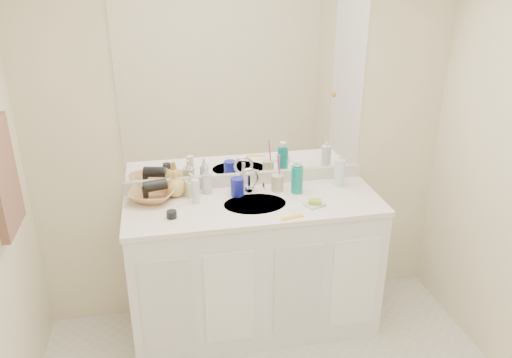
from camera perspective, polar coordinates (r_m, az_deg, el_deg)
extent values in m
cube|color=#F1E4BC|center=(3.07, -1.21, 4.92)|extent=(2.60, 0.02, 2.40)
cube|color=white|center=(3.16, -0.18, -10.10)|extent=(1.50, 0.55, 0.85)
cube|color=white|center=(2.95, -0.19, -2.93)|extent=(1.52, 0.57, 0.03)
cube|color=beige|center=(3.16, -1.12, 0.01)|extent=(1.52, 0.03, 0.08)
cylinder|color=beige|center=(2.93, -0.12, -3.05)|extent=(0.37, 0.37, 0.02)
cylinder|color=silver|center=(3.06, -0.78, -0.46)|extent=(0.02, 0.02, 0.11)
cube|color=white|center=(2.97, -1.24, 11.49)|extent=(1.48, 0.01, 1.20)
cylinder|color=navy|center=(3.01, -2.16, -0.89)|extent=(0.10, 0.10, 0.11)
cylinder|color=#BEB186|center=(3.07, 2.45, -0.45)|extent=(0.09, 0.09, 0.10)
cylinder|color=#D93994|center=(3.04, 2.67, 1.28)|extent=(0.02, 0.04, 0.18)
cylinder|color=#0B8578|center=(3.04, 4.71, -0.06)|extent=(0.09, 0.09, 0.17)
cylinder|color=silver|center=(3.17, 9.52, 0.69)|extent=(0.07, 0.07, 0.17)
cube|color=silver|center=(2.92, 6.71, -2.92)|extent=(0.13, 0.12, 0.01)
cube|color=#91BE2E|center=(2.91, 6.73, -2.60)|extent=(0.08, 0.07, 0.03)
cube|color=yellow|center=(2.77, 4.12, -4.39)|extent=(0.14, 0.05, 0.01)
cylinder|color=black|center=(2.80, -9.61, -4.01)|extent=(0.06, 0.06, 0.04)
cylinder|color=white|center=(2.93, -6.90, -1.40)|extent=(0.05, 0.05, 0.14)
imported|color=silver|center=(3.04, -5.65, -0.10)|extent=(0.07, 0.07, 0.17)
imported|color=beige|center=(3.01, -7.43, -0.67)|extent=(0.08, 0.08, 0.15)
imported|color=#DBB055|center=(3.03, -9.22, -0.51)|extent=(0.13, 0.13, 0.16)
imported|color=#B67949|center=(3.02, -11.75, -1.75)|extent=(0.34, 0.34, 0.07)
cylinder|color=black|center=(3.00, -11.46, -0.73)|extent=(0.15, 0.10, 0.07)
cube|color=brown|center=(2.62, -26.89, 0.19)|extent=(0.04, 0.32, 0.55)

